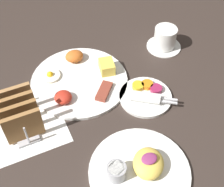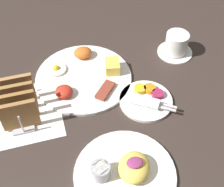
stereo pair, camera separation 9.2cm
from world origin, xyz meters
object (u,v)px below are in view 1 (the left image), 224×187
object	(u,v)px
toast_rack	(19,114)
coffee_cup	(165,39)
plate_condiments	(146,96)
plate_breakfast	(80,79)
plate_foreground	(140,169)

from	to	relation	value
toast_rack	coffee_cup	size ratio (longest dim) A/B	1.23
plate_condiments	toast_rack	xyz separation A→B (m)	(-0.36, 0.06, 0.04)
plate_breakfast	coffee_cup	size ratio (longest dim) A/B	2.54
plate_breakfast	plate_foreground	world-z (taller)	plate_foreground
plate_breakfast	coffee_cup	xyz separation A→B (m)	(0.33, 0.03, 0.03)
plate_condiments	plate_breakfast	bearing A→B (deg)	135.97
plate_condiments	coffee_cup	xyz separation A→B (m)	(0.17, 0.18, 0.02)
plate_breakfast	plate_condiments	bearing A→B (deg)	-44.03
plate_condiments	toast_rack	world-z (taller)	toast_rack
plate_foreground	coffee_cup	world-z (taller)	coffee_cup
plate_breakfast	toast_rack	size ratio (longest dim) A/B	2.06
plate_condiments	toast_rack	size ratio (longest dim) A/B	1.07
plate_condiments	coffee_cup	distance (m)	0.25
plate_foreground	plate_condiments	bearing A→B (deg)	57.70
plate_condiments	plate_foreground	distance (m)	0.25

